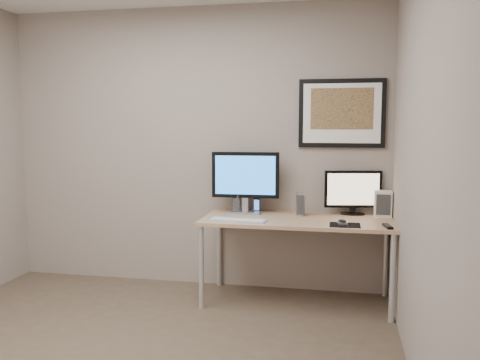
{
  "coord_description": "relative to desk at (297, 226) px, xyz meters",
  "views": [
    {
      "loc": [
        1.36,
        -2.9,
        1.53
      ],
      "look_at": [
        0.55,
        1.1,
        1.08
      ],
      "focal_mm": 38.0,
      "sensor_mm": 36.0,
      "label": 1
    }
  ],
  "objects": [
    {
      "name": "framed_art",
      "position": [
        0.35,
        0.33,
        0.96
      ],
      "size": [
        0.75,
        0.04,
        0.6
      ],
      "color": "black",
      "rests_on": "room"
    },
    {
      "name": "remote",
      "position": [
        0.72,
        -0.23,
        0.08
      ],
      "size": [
        0.07,
        0.17,
        0.02
      ],
      "primitive_type": "cube",
      "rotation": [
        0.0,
        0.0,
        0.18
      ],
      "color": "black",
      "rests_on": "desk"
    },
    {
      "name": "monitor_tv",
      "position": [
        0.46,
        0.28,
        0.28
      ],
      "size": [
        0.5,
        0.15,
        0.39
      ],
      "rotation": [
        0.0,
        0.0,
        0.19
      ],
      "color": "black",
      "rests_on": "desk"
    },
    {
      "name": "keyboard",
      "position": [
        -0.47,
        -0.21,
        0.07
      ],
      "size": [
        0.49,
        0.19,
        0.02
      ],
      "primitive_type": "cube",
      "rotation": [
        0.0,
        0.0,
        -0.12
      ],
      "color": "#B9B9BE",
      "rests_on": "desk"
    },
    {
      "name": "speaker_left",
      "position": [
        -0.56,
        0.2,
        0.15
      ],
      "size": [
        0.08,
        0.08,
        0.17
      ],
      "primitive_type": "cylinder",
      "rotation": [
        0.0,
        0.0,
        -0.2
      ],
      "color": "#A4A4A9",
      "rests_on": "desk"
    },
    {
      "name": "mousepad",
      "position": [
        0.39,
        -0.21,
        0.07
      ],
      "size": [
        0.24,
        0.22,
        0.0
      ],
      "primitive_type": "cube",
      "rotation": [
        0.0,
        0.0,
        0.01
      ],
      "color": "black",
      "rests_on": "desk"
    },
    {
      "name": "desk",
      "position": [
        0.0,
        0.0,
        0.0
      ],
      "size": [
        1.6,
        0.7,
        0.73
      ],
      "color": "#8C6244",
      "rests_on": "floor"
    },
    {
      "name": "room",
      "position": [
        -1.0,
        -0.9,
        0.98
      ],
      "size": [
        3.6,
        3.6,
        3.6
      ],
      "color": "white",
      "rests_on": "ground"
    },
    {
      "name": "mouse",
      "position": [
        0.37,
        -0.18,
        0.09
      ],
      "size": [
        0.08,
        0.13,
        0.04
      ],
      "primitive_type": "ellipsoid",
      "rotation": [
        0.0,
        0.0,
        0.16
      ],
      "color": "black",
      "rests_on": "mousepad"
    },
    {
      "name": "monitor_large",
      "position": [
        -0.48,
        0.18,
        0.37
      ],
      "size": [
        0.6,
        0.21,
        0.55
      ],
      "rotation": [
        0.0,
        0.0,
        0.04
      ],
      "color": "#A4A4A9",
      "rests_on": "desk"
    },
    {
      "name": "speaker_right",
      "position": [
        0.02,
        0.14,
        0.17
      ],
      "size": [
        0.09,
        0.09,
        0.2
      ],
      "primitive_type": "cylinder",
      "rotation": [
        0.0,
        0.0,
        0.09
      ],
      "color": "#A4A4A9",
      "rests_on": "desk"
    },
    {
      "name": "phone_dock",
      "position": [
        -0.38,
        0.19,
        0.13
      ],
      "size": [
        0.08,
        0.08,
        0.14
      ],
      "primitive_type": "cube",
      "rotation": [
        0.0,
        0.0,
        -0.31
      ],
      "color": "black",
      "rests_on": "desk"
    },
    {
      "name": "fan_unit",
      "position": [
        0.72,
        0.23,
        0.18
      ],
      "size": [
        0.15,
        0.11,
        0.23
      ],
      "primitive_type": "cube",
      "rotation": [
        0.0,
        0.0,
        -0.01
      ],
      "color": "silver",
      "rests_on": "desk"
    }
  ]
}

